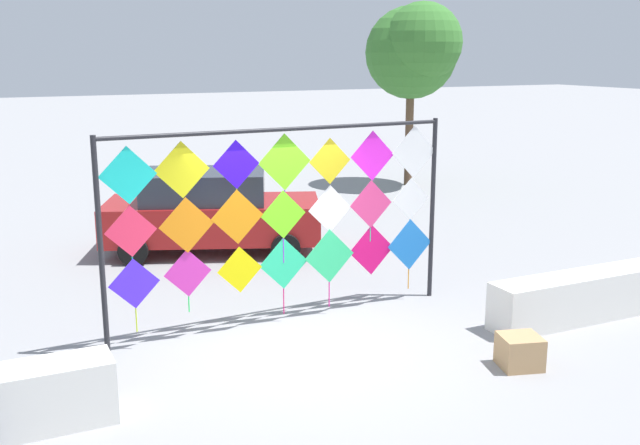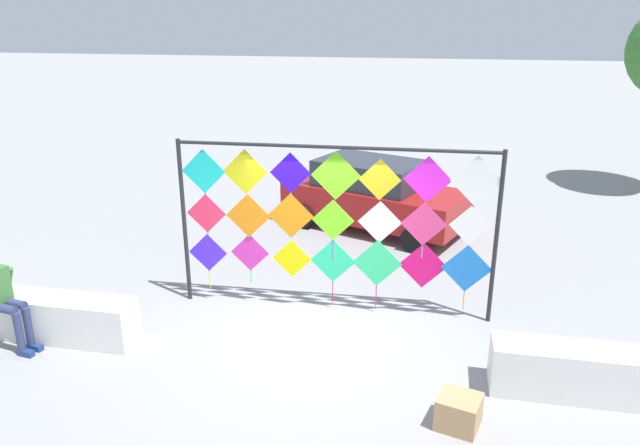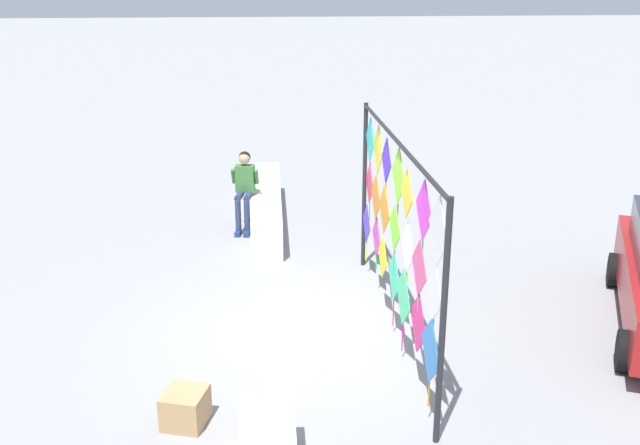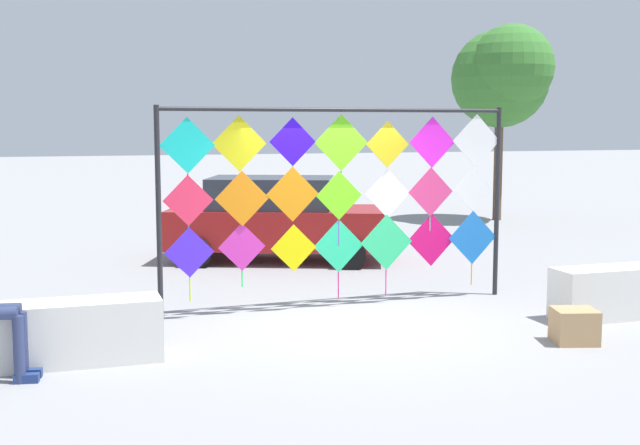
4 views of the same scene
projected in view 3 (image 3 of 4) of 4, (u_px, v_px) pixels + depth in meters
ground at (307, 331)px, 10.59m from camera, size 120.00×120.00×0.00m
plaza_ledge_left at (267, 206)px, 14.81m from camera, size 4.18×0.55×0.68m
kite_display_rack at (396, 220)px, 9.91m from camera, size 5.08×0.25×2.80m
seated_vendor at (244, 185)px, 14.23m from camera, size 0.70×0.54×1.53m
cardboard_box_large at (185, 408)px, 8.42m from camera, size 0.59×0.57×0.40m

